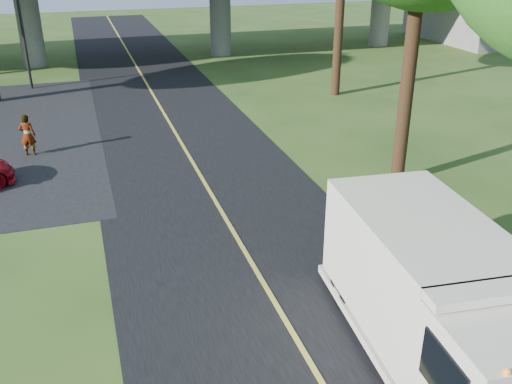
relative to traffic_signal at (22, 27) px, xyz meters
name	(u,v)px	position (x,y,z in m)	size (l,w,h in m)	color
road	(210,192)	(6.00, -16.00, -3.19)	(7.00, 90.00, 0.02)	black
lane_line	(210,191)	(6.00, -16.00, -3.17)	(0.12, 90.00, 0.01)	gold
traffic_signal	(22,27)	(0.00, 0.00, 0.00)	(0.18, 0.22, 5.20)	black
step_van	(438,298)	(8.21, -25.04, -1.72)	(2.94, 6.69, 2.73)	silver
pedestrian	(28,135)	(0.37, -10.70, -2.41)	(0.57, 0.38, 1.58)	gray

